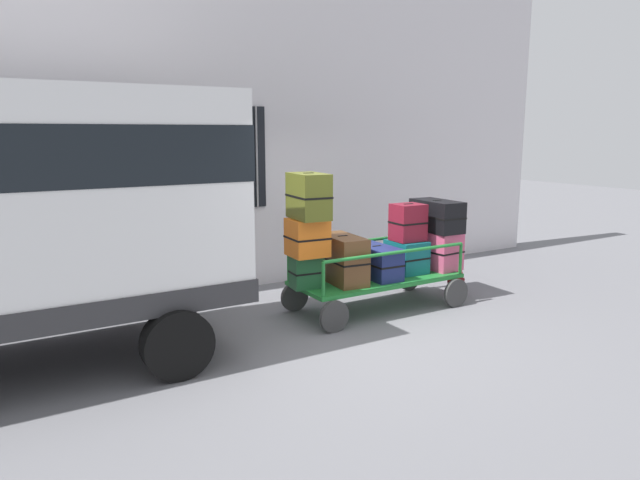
{
  "coord_description": "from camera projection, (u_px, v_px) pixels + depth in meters",
  "views": [
    {
      "loc": [
        -3.69,
        -5.62,
        2.38
      ],
      "look_at": [
        -0.01,
        0.46,
        1.04
      ],
      "focal_mm": 32.39,
      "sensor_mm": 36.0,
      "label": 1
    }
  ],
  "objects": [
    {
      "name": "suitcase_left_top",
      "position": [
        309.0,
        196.0,
        7.02
      ],
      "size": [
        0.43,
        0.65,
        0.56
      ],
      "color": "#4C5119",
      "rests_on": "suitcase_left_middle"
    },
    {
      "name": "suitcase_midleft_bottom",
      "position": [
        342.0,
        259.0,
        7.49
      ],
      "size": [
        0.46,
        0.84,
        0.62
      ],
      "color": "brown",
      "rests_on": "luggage_cart"
    },
    {
      "name": "suitcase_right_middle",
      "position": [
        437.0,
        216.0,
        8.23
      ],
      "size": [
        0.44,
        0.83,
        0.45
      ],
      "color": "black",
      "rests_on": "suitcase_right_bottom"
    },
    {
      "name": "suitcase_midright_middle",
      "position": [
        408.0,
        222.0,
        7.96
      ],
      "size": [
        0.44,
        0.38,
        0.52
      ],
      "color": "maroon",
      "rests_on": "suitcase_midright_bottom"
    },
    {
      "name": "suitcase_left_bottom",
      "position": [
        307.0,
        272.0,
        7.24
      ],
      "size": [
        0.42,
        0.31,
        0.42
      ],
      "color": "#194C28",
      "rests_on": "luggage_cart"
    },
    {
      "name": "cart_railing",
      "position": [
        377.0,
        251.0,
        7.73
      ],
      "size": [
        2.27,
        0.91,
        0.45
      ],
      "color": "#1E722D",
      "rests_on": "luggage_cart"
    },
    {
      "name": "luggage_cart",
      "position": [
        376.0,
        283.0,
        7.81
      ],
      "size": [
        2.38,
        1.05,
        0.44
      ],
      "color": "#1E722D",
      "rests_on": "ground"
    },
    {
      "name": "suitcase_left_middle",
      "position": [
        307.0,
        237.0,
        7.14
      ],
      "size": [
        0.48,
        0.47,
        0.47
      ],
      "color": "orange",
      "rests_on": "suitcase_left_bottom"
    },
    {
      "name": "ground_plane",
      "position": [
        340.0,
        330.0,
        7.04
      ],
      "size": [
        40.0,
        40.0,
        0.0
      ],
      "primitive_type": "plane",
      "color": "slate"
    },
    {
      "name": "suitcase_midright_bottom",
      "position": [
        406.0,
        256.0,
        8.06
      ],
      "size": [
        0.45,
        0.54,
        0.45
      ],
      "color": "#0F5960",
      "rests_on": "luggage_cart"
    },
    {
      "name": "suitcase_right_bottom",
      "position": [
        438.0,
        250.0,
        8.27
      ],
      "size": [
        0.48,
        0.64,
        0.54
      ],
      "color": "#CC4C72",
      "rests_on": "luggage_cart"
    },
    {
      "name": "backpack",
      "position": [
        455.0,
        279.0,
        8.58
      ],
      "size": [
        0.27,
        0.22,
        0.44
      ],
      "color": "maroon",
      "rests_on": "ground"
    },
    {
      "name": "suitcase_center_bottom",
      "position": [
        376.0,
        262.0,
        7.77
      ],
      "size": [
        0.4,
        0.79,
        0.44
      ],
      "color": "navy",
      "rests_on": "luggage_cart"
    },
    {
      "name": "building_wall",
      "position": [
        249.0,
        124.0,
        8.73
      ],
      "size": [
        12.0,
        0.38,
        5.0
      ],
      "color": "silver",
      "rests_on": "ground"
    }
  ]
}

